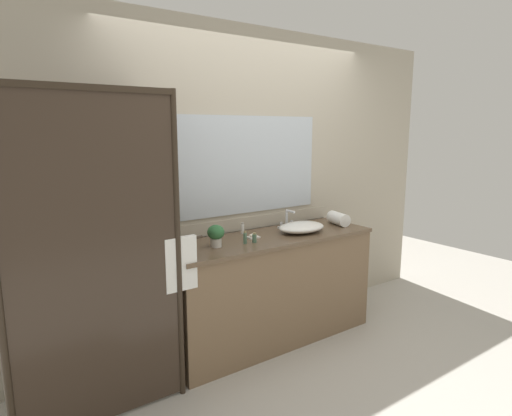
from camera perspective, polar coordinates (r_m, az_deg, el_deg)
The scene contains 12 objects.
ground_plane at distance 3.85m, azimuth 1.91°, elevation -16.86°, with size 8.00×8.00×0.00m, color #B7B2A8.
wall_back_with_mirror at distance 3.73m, azimuth -1.17°, elevation 3.33°, with size 4.40×0.06×2.60m.
vanity_cabinet at distance 3.67m, azimuth 1.86°, elevation -10.54°, with size 1.80×0.58×0.90m.
shower_enclosure at distance 2.76m, azimuth -17.16°, elevation -5.64°, with size 1.20×0.59×2.00m.
sink_basin at distance 3.68m, azimuth 6.03°, elevation -2.53°, with size 0.43×0.30×0.08m, color white.
faucet at distance 3.82m, azimuth 4.14°, elevation -1.86°, with size 0.17×0.13×0.17m.
potted_plant at distance 3.20m, azimuth -5.33°, elevation -3.47°, with size 0.13×0.13×0.17m.
soap_dish at distance 3.46m, azimuth -0.41°, elevation -3.76°, with size 0.10×0.07×0.04m.
amenity_bottle_lotion at distance 3.29m, azimuth -1.46°, elevation -3.94°, with size 0.03×0.03×0.10m.
amenity_bottle_conditioner at distance 3.59m, azimuth -1.79°, elevation -2.72°, with size 0.03×0.03×0.10m.
amenity_bottle_shampoo at distance 3.32m, azimuth -0.21°, elevation -3.97°, with size 0.03×0.03×0.08m.
rolled_towel_near_edge at distance 4.00m, azimuth 10.85°, elevation -1.39°, with size 0.11×0.11×0.23m, color white.
Camera 1 is at (-2.07, -2.72, 1.76)m, focal length 30.24 mm.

